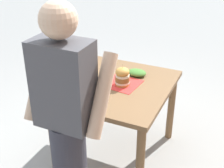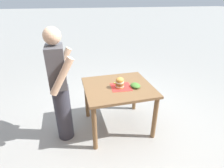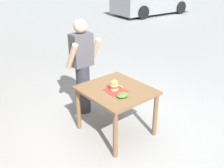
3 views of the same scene
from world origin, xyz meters
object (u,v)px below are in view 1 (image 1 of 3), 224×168
(pickle_spear, at_px, (108,81))
(diner_across_table, at_px, (67,125))
(side_salad, at_px, (137,73))
(patio_table, at_px, (117,96))
(sandwich, at_px, (122,76))

(pickle_spear, distance_m, diner_across_table, 0.87)
(pickle_spear, height_order, side_salad, side_salad)
(patio_table, bearing_deg, side_salad, -111.72)
(side_salad, bearing_deg, sandwich, 79.05)
(sandwich, xyz_separation_m, diner_across_table, (0.02, 0.87, 0.03))
(diner_across_table, bearing_deg, sandwich, -91.49)
(patio_table, bearing_deg, pickle_spear, 2.22)
(side_salad, distance_m, diner_across_table, 1.11)
(pickle_spear, height_order, diner_across_table, diner_across_table)
(side_salad, bearing_deg, patio_table, 68.28)
(sandwich, height_order, side_salad, sandwich)
(patio_table, relative_size, sandwich, 5.19)
(patio_table, height_order, diner_across_table, diner_across_table)
(patio_table, distance_m, diner_across_table, 0.89)
(sandwich, height_order, pickle_spear, sandwich)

